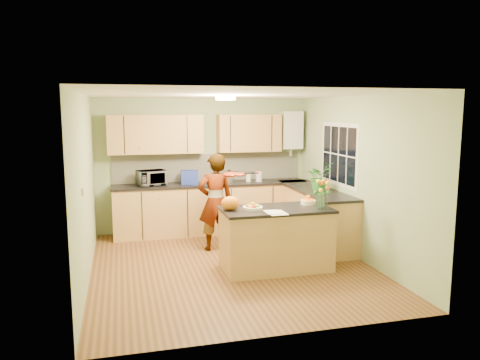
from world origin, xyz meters
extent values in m
plane|color=#543618|center=(0.00, 0.00, 0.00)|extent=(4.50, 4.50, 0.00)
cube|color=white|center=(0.00, 0.00, 2.50)|extent=(4.00, 4.50, 0.02)
cube|color=#96A878|center=(0.00, 2.25, 1.25)|extent=(4.00, 0.02, 2.50)
cube|color=#96A878|center=(0.00, -2.25, 1.25)|extent=(4.00, 0.02, 2.50)
cube|color=#96A878|center=(-2.00, 0.00, 1.25)|extent=(0.02, 4.50, 2.50)
cube|color=#96A878|center=(2.00, 0.00, 1.25)|extent=(0.02, 4.50, 2.50)
cube|color=#B38347|center=(0.10, 1.95, 0.45)|extent=(3.60, 0.60, 0.90)
cube|color=black|center=(0.10, 1.94, 0.92)|extent=(3.64, 0.62, 0.04)
cube|color=#B38347|center=(1.70, 0.85, 0.45)|extent=(0.60, 2.20, 0.90)
cube|color=black|center=(1.69, 0.85, 0.92)|extent=(0.62, 2.24, 0.04)
cube|color=beige|center=(0.10, 2.23, 1.20)|extent=(3.60, 0.02, 0.52)
cube|color=#B38347|center=(-0.90, 2.08, 1.85)|extent=(1.70, 0.34, 0.70)
cube|color=#B38347|center=(0.85, 2.08, 1.85)|extent=(1.20, 0.34, 0.70)
cube|color=silver|center=(1.70, 2.09, 1.90)|extent=(0.40, 0.30, 0.72)
cylinder|color=silver|center=(1.70, 2.09, 1.50)|extent=(0.06, 0.06, 0.20)
cube|color=silver|center=(1.99, 0.60, 1.55)|extent=(0.01, 1.30, 1.05)
cube|color=black|center=(1.99, 0.60, 1.55)|extent=(0.01, 1.18, 0.92)
cube|color=silver|center=(-1.99, -0.60, 1.30)|extent=(0.02, 0.09, 0.09)
cylinder|color=#FFEABF|center=(0.00, 0.30, 2.46)|extent=(0.30, 0.30, 0.06)
cylinder|color=silver|center=(0.00, 0.30, 2.49)|extent=(0.10, 0.10, 0.02)
cube|color=#B38347|center=(0.60, -0.30, 0.43)|extent=(1.53, 0.76, 0.86)
cube|color=black|center=(0.60, -0.30, 0.88)|extent=(1.56, 0.80, 0.04)
cylinder|color=beige|center=(0.25, -0.30, 0.92)|extent=(0.28, 0.28, 0.04)
cylinder|color=beige|center=(1.15, -0.15, 0.93)|extent=(0.22, 0.22, 0.06)
cylinder|color=silver|center=(1.20, -0.48, 1.01)|extent=(0.11, 0.11, 0.22)
ellipsoid|color=orange|center=(-0.06, -0.25, 0.99)|extent=(0.28, 0.24, 0.19)
cube|color=white|center=(0.50, -0.60, 0.90)|extent=(0.24, 0.33, 0.01)
imported|color=tan|center=(-0.05, 0.85, 0.80)|extent=(0.59, 0.40, 1.59)
imported|color=silver|center=(-1.00, 1.95, 1.08)|extent=(0.56, 0.46, 0.27)
cube|color=navy|center=(-0.32, 1.95, 1.06)|extent=(0.33, 0.26, 0.25)
cylinder|color=silver|center=(0.44, 1.98, 1.04)|extent=(0.15, 0.15, 0.20)
sphere|color=black|center=(0.44, 1.98, 1.18)|extent=(0.07, 0.07, 0.07)
cylinder|color=beige|center=(0.81, 1.95, 1.02)|extent=(0.11, 0.11, 0.16)
cylinder|color=silver|center=(1.01, 1.91, 1.03)|extent=(0.15, 0.15, 0.18)
imported|color=#297226|center=(1.70, 0.70, 1.18)|extent=(0.53, 0.49, 0.48)
camera|label=1|loc=(-1.53, -6.50, 2.28)|focal=35.00mm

